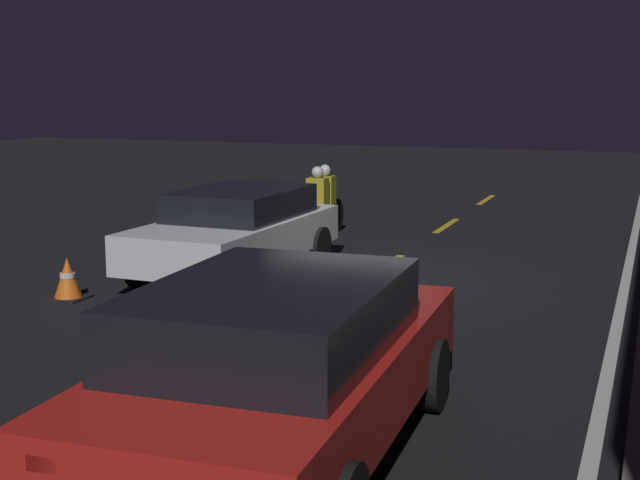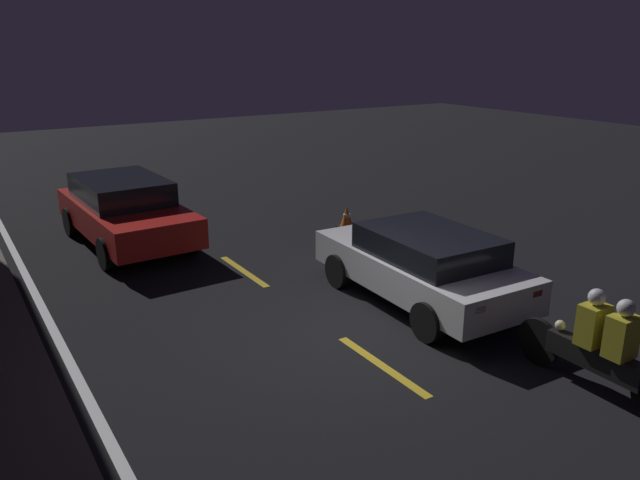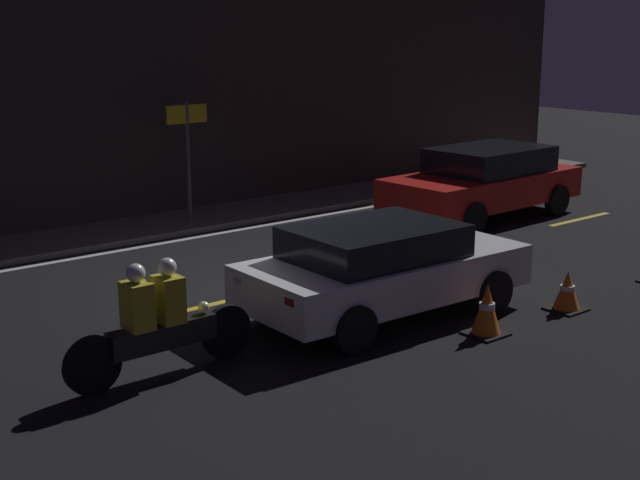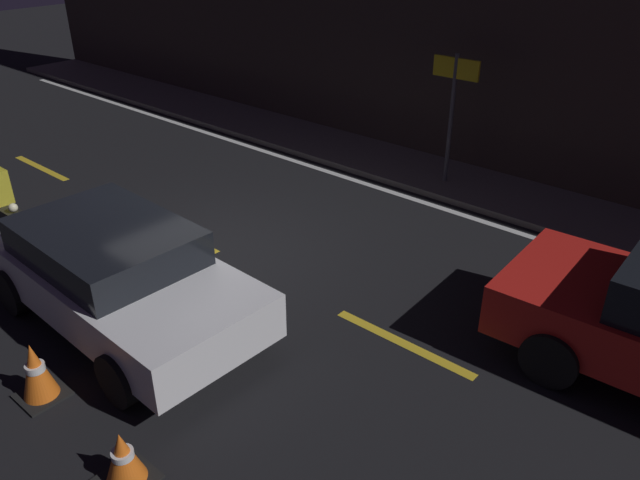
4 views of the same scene
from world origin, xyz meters
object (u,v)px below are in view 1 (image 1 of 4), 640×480
at_px(taxi_red, 280,364).
at_px(sedan_white, 236,229).
at_px(motorcycle, 321,205).
at_px(traffic_cone_near, 138,253).
at_px(traffic_cone_mid, 68,279).

bearing_deg(taxi_red, sedan_white, 26.72).
relative_size(taxi_red, motorcycle, 1.88).
xyz_separation_m(sedan_white, traffic_cone_near, (0.55, -1.44, -0.38)).
relative_size(motorcycle, traffic_cone_mid, 4.18).
xyz_separation_m(taxi_red, motorcycle, (-9.63, -3.33, -0.14)).
distance_m(taxi_red, motorcycle, 10.19).
relative_size(sedan_white, traffic_cone_near, 5.93).
bearing_deg(taxi_red, traffic_cone_mid, 49.32).
height_order(taxi_red, traffic_cone_near, taxi_red).
height_order(taxi_red, motorcycle, taxi_red).
relative_size(taxi_red, traffic_cone_mid, 7.86).
relative_size(sedan_white, taxi_red, 0.91).
bearing_deg(sedan_white, motorcycle, -179.17).
distance_m(taxi_red, traffic_cone_near, 7.38).
xyz_separation_m(sedan_white, motorcycle, (-3.51, 0.06, -0.07)).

